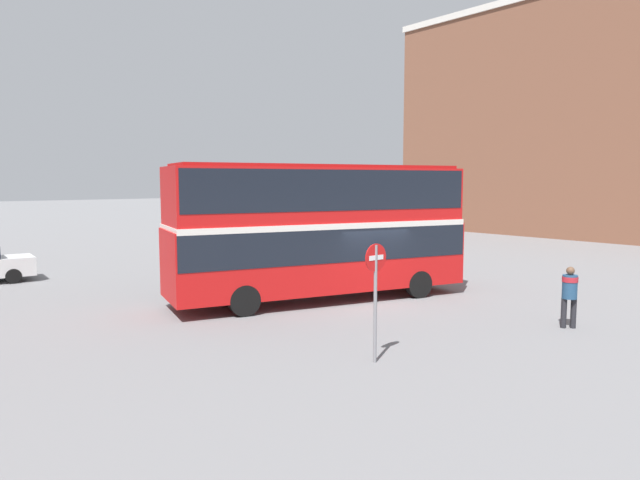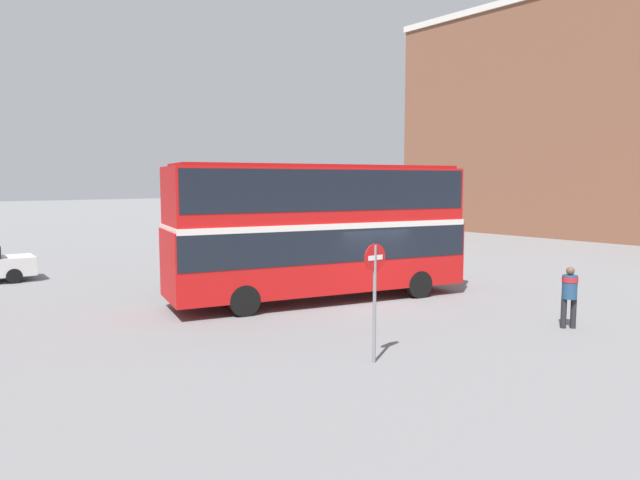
# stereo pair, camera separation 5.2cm
# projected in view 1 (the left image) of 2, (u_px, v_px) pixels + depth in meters

# --- Properties ---
(ground_plane) EXTENTS (240.00, 240.00, 0.00)m
(ground_plane) POSITION_uv_depth(u_px,v_px,m) (366.00, 301.00, 19.81)
(ground_plane) COLOR slate
(building_row_right) EXTENTS (9.75, 34.23, 17.85)m
(building_row_right) POSITION_uv_depth(u_px,v_px,m) (621.00, 116.00, 41.58)
(building_row_right) COLOR brown
(building_row_right) RESTS_ON ground_plane
(double_decker_bus) EXTENTS (10.81, 5.03, 4.71)m
(double_decker_bus) POSITION_uv_depth(u_px,v_px,m) (320.00, 224.00, 19.74)
(double_decker_bus) COLOR red
(double_decker_bus) RESTS_ON ground_plane
(pedestrian_foreground) EXTENTS (0.61, 0.61, 1.76)m
(pedestrian_foreground) POSITION_uv_depth(u_px,v_px,m) (570.00, 291.00, 16.09)
(pedestrian_foreground) COLOR #232328
(pedestrian_foreground) RESTS_ON ground_plane
(parked_car_kerb_near) EXTENTS (4.47, 1.92, 1.59)m
(parked_car_kerb_near) POSITION_uv_depth(u_px,v_px,m) (303.00, 230.00, 39.63)
(parked_car_kerb_near) COLOR slate
(parked_car_kerb_near) RESTS_ON ground_plane
(no_entry_sign) EXTENTS (0.64, 0.08, 2.75)m
(no_entry_sign) POSITION_uv_depth(u_px,v_px,m) (375.00, 283.00, 12.93)
(no_entry_sign) COLOR gray
(no_entry_sign) RESTS_ON ground_plane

